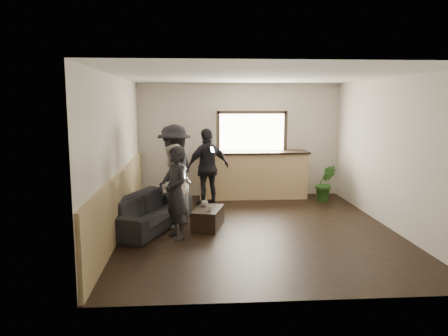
{
  "coord_description": "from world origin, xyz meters",
  "views": [
    {
      "loc": [
        -1.16,
        -7.81,
        2.34
      ],
      "look_at": [
        -0.57,
        0.4,
        1.09
      ],
      "focal_mm": 35.0,
      "sensor_mm": 36.0,
      "label": 1
    }
  ],
  "objects": [
    {
      "name": "sofa",
      "position": [
        -1.99,
        0.19,
        0.32
      ],
      "size": [
        1.6,
        2.34,
        0.64
      ],
      "primitive_type": "imported",
      "rotation": [
        0.0,
        0.0,
        1.19
      ],
      "color": "black",
      "rests_on": "ground"
    },
    {
      "name": "room_shell",
      "position": [
        -0.74,
        0.0,
        1.47
      ],
      "size": [
        5.01,
        6.01,
        2.8
      ],
      "color": "silver",
      "rests_on": "ground"
    },
    {
      "name": "cup_a",
      "position": [
        -0.95,
        0.36,
        0.42
      ],
      "size": [
        0.13,
        0.13,
        0.09
      ],
      "primitive_type": "imported",
      "rotation": [
        0.0,
        0.0,
        4.79
      ],
      "color": "silver",
      "rests_on": "coffee_table"
    },
    {
      "name": "person_d",
      "position": [
        -0.83,
        1.86,
        0.88
      ],
      "size": [
        1.12,
        0.83,
        1.77
      ],
      "rotation": [
        0.0,
        0.0,
        -2.71
      ],
      "color": "black",
      "rests_on": "ground"
    },
    {
      "name": "ground",
      "position": [
        0.0,
        0.0,
        0.0
      ],
      "size": [
        5.0,
        6.0,
        0.01
      ],
      "primitive_type": "cube",
      "color": "black"
    },
    {
      "name": "person_b",
      "position": [
        -1.54,
        0.28,
        0.78
      ],
      "size": [
        0.83,
        0.93,
        1.56
      ],
      "rotation": [
        0.0,
        0.0,
        -1.96
      ],
      "color": "beige",
      "rests_on": "ground"
    },
    {
      "name": "coffee_table",
      "position": [
        -0.89,
        0.13,
        0.19
      ],
      "size": [
        0.66,
        0.92,
        0.37
      ],
      "primitive_type": "cube",
      "rotation": [
        0.0,
        0.0,
        -0.26
      ],
      "color": "black",
      "rests_on": "ground"
    },
    {
      "name": "person_c",
      "position": [
        -1.54,
        1.0,
        0.95
      ],
      "size": [
        1.09,
        1.39,
        1.9
      ],
      "rotation": [
        0.0,
        0.0,
        -1.93
      ],
      "color": "black",
      "rests_on": "ground"
    },
    {
      "name": "cup_b",
      "position": [
        -0.87,
        -0.03,
        0.41
      ],
      "size": [
        0.11,
        0.11,
        0.09
      ],
      "primitive_type": "imported",
      "rotation": [
        0.0,
        0.0,
        4.92
      ],
      "color": "silver",
      "rests_on": "coffee_table"
    },
    {
      "name": "person_a",
      "position": [
        -1.45,
        -0.45,
        0.8
      ],
      "size": [
        0.6,
        0.69,
        1.6
      ],
      "rotation": [
        0.0,
        0.0,
        -1.12
      ],
      "color": "black",
      "rests_on": "ground"
    },
    {
      "name": "bar_counter",
      "position": [
        0.3,
        2.7,
        0.64
      ],
      "size": [
        2.7,
        0.68,
        2.13
      ],
      "color": "tan",
      "rests_on": "ground"
    },
    {
      "name": "potted_plant",
      "position": [
        1.96,
        2.16,
        0.44
      ],
      "size": [
        0.51,
        0.43,
        0.88
      ],
      "primitive_type": "imported",
      "rotation": [
        0.0,
        0.0,
        -0.08
      ],
      "color": "#2D6623",
      "rests_on": "ground"
    }
  ]
}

